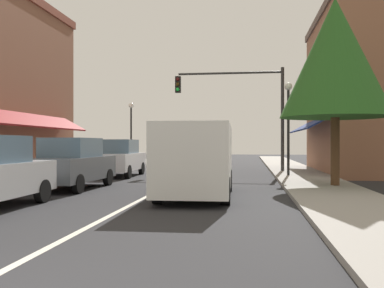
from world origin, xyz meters
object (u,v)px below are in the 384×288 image
Objects in this scene: parked_car_second_left at (72,164)px; traffic_signal_mast_arm at (244,100)px; street_lamp_left_far at (131,123)px; street_lamp_right_mid at (288,113)px; tree_right_near at (335,58)px; van_in_lane at (197,158)px; parked_car_third_left at (119,158)px.

parked_car_second_left is 0.70× the size of traffic_signal_mast_arm.
street_lamp_left_far is (-2.01, 14.41, 2.12)m from parked_car_second_left.
street_lamp_right_mid is 0.66× the size of tree_right_near.
traffic_signal_mast_arm is (1.24, 10.68, 2.79)m from van_in_lane.
tree_right_near is (9.08, 1.32, 3.70)m from parked_car_second_left.
traffic_signal_mast_arm is 1.34× the size of street_lamp_right_mid.
traffic_signal_mast_arm is at bearing -34.18° from street_lamp_left_far.
tree_right_near is (11.08, -13.09, 1.58)m from street_lamp_left_far.
street_lamp_right_mid is 13.02m from street_lamp_left_far.
parked_car_third_left is 0.62× the size of tree_right_near.
street_lamp_right_mid is at bearing -56.41° from traffic_signal_mast_arm.
parked_car_third_left is 0.79× the size of van_in_lane.
parked_car_second_left is at bearing 159.42° from van_in_lane.
parked_car_second_left is 4.84m from van_in_lane.
parked_car_second_left is at bearing -142.95° from street_lamp_right_mid.
van_in_lane is 8.45m from street_lamp_right_mid.
van_in_lane is 6.36m from tree_right_near.
traffic_signal_mast_arm reaches higher than parked_car_third_left.
traffic_signal_mast_arm is at bearing 58.45° from parked_car_second_left.
van_in_lane is 11.11m from traffic_signal_mast_arm.
street_lamp_left_far is at bearing 139.52° from street_lamp_right_mid.
street_lamp_left_far is at bearing 145.82° from traffic_signal_mast_arm.
tree_right_near is at bearing -49.75° from street_lamp_left_far.
van_in_lane is at bearing -113.80° from street_lamp_right_mid.
street_lamp_right_mid is (2.09, -3.14, -0.94)m from traffic_signal_mast_arm.
parked_car_third_left is at bearing -77.79° from street_lamp_left_far.
street_lamp_right_mid reaches higher than street_lamp_left_far.
street_lamp_left_far is (-7.81, 5.31, -0.94)m from traffic_signal_mast_arm.
traffic_signal_mast_arm is (5.81, 9.10, 3.06)m from parked_car_second_left.
parked_car_third_left is 0.94× the size of street_lamp_right_mid.
parked_car_third_left is 8.66m from van_in_lane.
tree_right_near is at bearing 31.20° from van_in_lane.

